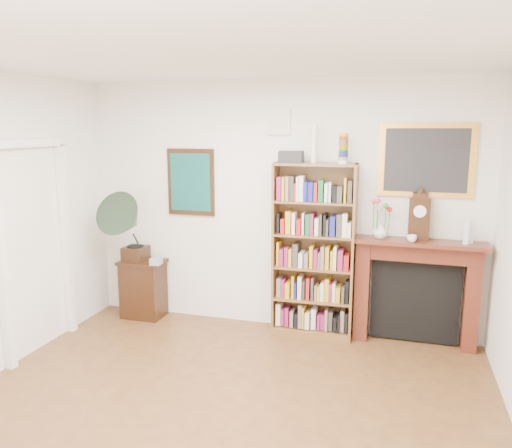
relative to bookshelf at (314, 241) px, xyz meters
The scene contains 15 objects.
room 2.39m from the bookshelf, 100.79° to the right, with size 4.51×5.01×2.81m.
door_casing 2.88m from the bookshelf, 157.03° to the right, with size 0.08×1.02×2.17m.
teal_poster 1.61m from the bookshelf, behind, with size 0.58×0.04×0.78m.
small_picture 1.36m from the bookshelf, 160.47° to the left, with size 0.26×0.04×0.30m.
gilt_painting 1.42m from the bookshelf, ahead, with size 0.95×0.04×0.75m.
bookshelf is the anchor object (origin of this frame).
side_cabinet 2.19m from the bookshelf, behind, with size 0.52×0.38×0.71m, color black.
fireplace 1.16m from the bookshelf, ahead, with size 1.36×0.35×1.14m.
gramophone 2.17m from the bookshelf, behind, with size 0.54×0.66×0.86m.
cd_stack 1.86m from the bookshelf, behind, with size 0.12×0.12×0.08m, color #B9BAC6.
mantel_clock 1.12m from the bookshelf, ahead, with size 0.21×0.13×0.49m.
flower_vase 0.71m from the bookshelf, ahead, with size 0.15×0.15×0.16m, color silver.
teacup 1.02m from the bookshelf, ahead, with size 0.09×0.09×0.07m, color white.
bottle_left 1.54m from the bookshelf, ahead, with size 0.07×0.07×0.24m, color silver.
bottle_right 1.58m from the bookshelf, ahead, with size 0.06×0.06×0.20m, color silver.
Camera 1 is at (1.31, -2.91, 2.27)m, focal length 35.00 mm.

